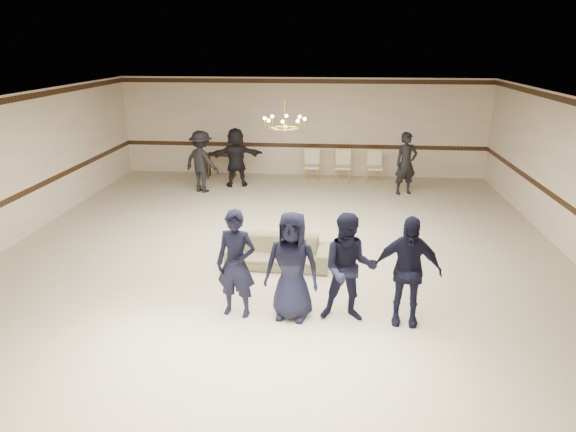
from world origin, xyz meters
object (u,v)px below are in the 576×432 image
adult_right (406,164)px  boy_d (407,271)px  banquet_chair_mid (343,167)px  console_table (221,166)px  boy_b (292,266)px  boy_c (349,268)px  boy_a (236,264)px  banquet_chair_left (312,166)px  banquet_chair_right (375,167)px  adult_mid (236,157)px  chandelier (285,113)px  settee (278,252)px  adult_left (202,162)px

adult_right → boy_d: bearing=-116.6°
banquet_chair_mid → console_table: bearing=176.2°
boy_b → boy_d: 1.80m
boy_b → boy_c: size_ratio=1.00×
boy_a → banquet_chair_mid: boy_a is taller
banquet_chair_left → banquet_chair_right: bearing=-1.4°
boy_c → adult_right: adult_right is taller
boy_d → boy_b: bearing=-174.1°
adult_mid → adult_right: same height
chandelier → adult_mid: bearing=113.8°
settee → banquet_chair_mid: banquet_chair_mid is taller
banquet_chair_right → boy_d: bearing=-92.6°
boy_c → banquet_chair_right: 8.52m
chandelier → console_table: chandelier is taller
banquet_chair_left → banquet_chair_right: (2.00, 0.00, 0.00)m
boy_a → adult_left: adult_left is taller
boy_a → banquet_chair_right: size_ratio=1.79×
adult_left → banquet_chair_right: size_ratio=1.81×
chandelier → boy_a: 3.86m
adult_left → boy_d: bearing=151.1°
boy_d → adult_mid: 8.76m
boy_d → adult_left: size_ratio=0.98×
adult_mid → console_table: adult_mid is taller
settee → banquet_chair_left: banquet_chair_left is taller
boy_b → banquet_chair_right: size_ratio=1.79×
boy_a → console_table: boy_a is taller
banquet_chair_mid → adult_left: bearing=-161.9°
boy_c → boy_d: size_ratio=1.00×
boy_a → boy_c: same height
chandelier → settee: bearing=-90.1°
chandelier → adult_left: bearing=127.4°
adult_left → adult_right: (6.00, 0.30, 0.00)m
settee → adult_left: adult_left is taller
chandelier → adult_left: size_ratio=0.51×
adult_left → boy_a: bearing=133.9°
boy_a → adult_left: size_ratio=0.98×
settee → adult_right: size_ratio=1.12×
boy_d → adult_left: adult_left is taller
settee → adult_left: bearing=121.8°
console_table → banquet_chair_left: bearing=0.2°
settee → adult_mid: 6.11m
chandelier → boy_b: size_ratio=0.52×
boy_c → adult_right: bearing=76.2°
chandelier → adult_right: (3.16, 4.01, -1.96)m
banquet_chair_right → console_table: size_ratio=1.06×
chandelier → boy_b: bearing=-82.4°
chandelier → adult_mid: 5.21m
boy_a → banquet_chair_left: 8.49m
banquet_chair_right → console_table: 5.01m
adult_mid → console_table: 1.29m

